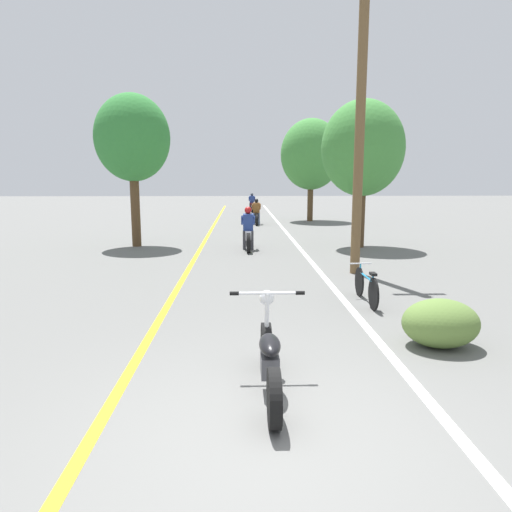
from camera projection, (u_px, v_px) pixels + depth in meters
The scene contains 13 objects.
ground_plane at pixel (272, 434), 4.35m from camera, with size 120.00×120.00×0.00m, color #60605E.
lane_stripe_center at pixel (203, 244), 16.94m from camera, with size 0.14×48.00×0.01m, color yellow.
lane_stripe_edge at pixel (296, 243), 17.05m from camera, with size 0.14×48.00×0.01m, color white.
utility_pole at pixel (360, 123), 11.12m from camera, with size 1.10×0.24×7.30m.
roadside_tree_right_near at pixel (363, 149), 15.62m from camera, with size 2.85×2.56×5.07m.
roadside_tree_right_far at pixel (311, 155), 25.56m from camera, with size 3.42×3.08×5.71m.
roadside_tree_left at pixel (132, 139), 15.78m from camera, with size 2.61×2.35×5.30m.
roadside_bush at pixel (440, 323), 6.56m from camera, with size 1.10×0.88×0.70m.
motorcycle_foreground at pixel (269, 358), 5.15m from camera, with size 0.91×2.00×1.06m.
motorcycle_rider_lead at pixel (248, 233), 15.56m from camera, with size 0.50×2.15×1.46m.
motorcycle_rider_mid at pixel (256, 215), 24.12m from camera, with size 0.50×1.94×1.35m.
motorcycle_rider_far at pixel (252, 205), 33.23m from camera, with size 0.50×2.14×1.36m.
bicycle_parked at pixel (366, 286), 8.88m from camera, with size 0.44×1.63×0.71m.
Camera 1 is at (-0.28, -4.00, 2.40)m, focal length 32.00 mm.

